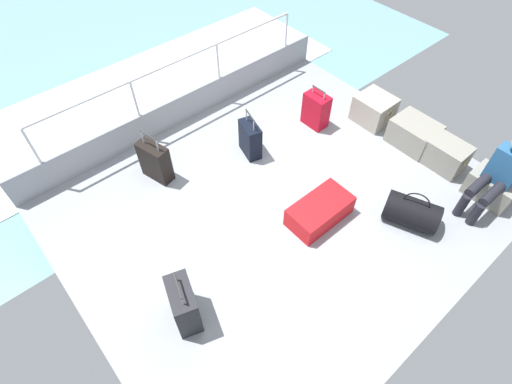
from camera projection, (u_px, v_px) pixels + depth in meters
ground_plane at (281, 205)px, 5.15m from camera, size 4.40×5.20×0.06m
gunwale_port at (183, 108)px, 6.01m from camera, size 0.06×5.20×0.45m
railing_port at (178, 76)px, 5.58m from camera, size 0.04×4.20×1.02m
sea_wake at (143, 94)px, 7.14m from camera, size 12.00×12.00×0.01m
cargo_crate_0 at (374, 109)px, 6.01m from camera, size 0.55×0.48×0.41m
cargo_crate_1 at (414, 133)px, 5.69m from camera, size 0.65×0.48×0.38m
cargo_crate_2 at (446, 155)px, 5.41m from camera, size 0.58×0.38×0.39m
cargo_crate_3 at (492, 187)px, 5.08m from camera, size 0.59×0.41×0.35m
passenger_seated at (498, 174)px, 4.72m from camera, size 0.34×0.66×1.05m
suitcase_0 at (320, 211)px, 4.87m from camera, size 0.43×0.81×0.28m
suitcase_1 at (250, 139)px, 5.52m from camera, size 0.41×0.28×0.69m
suitcase_2 at (316, 110)px, 5.92m from camera, size 0.37×0.25×0.64m
suitcase_3 at (184, 304)px, 3.96m from camera, size 0.49×0.36×0.70m
suitcase_4 at (155, 162)px, 5.22m from camera, size 0.46×0.29×0.75m
duffel_bag at (412, 212)px, 4.81m from camera, size 0.72×0.57×0.52m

